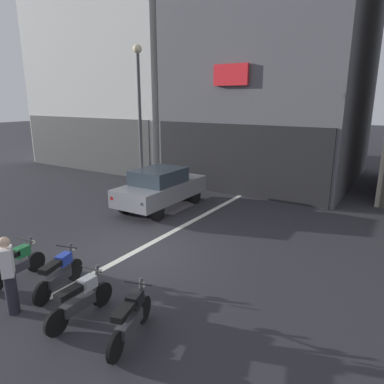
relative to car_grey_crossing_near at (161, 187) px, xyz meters
The scene contains 10 objects.
ground_plane 4.15m from the car_grey_crossing_near, 62.50° to the right, with size 120.00×120.00×0.00m, color #2B2B30.
lane_centre_line 3.17m from the car_grey_crossing_near, 52.04° to the left, with size 0.20×18.00×0.01m, color silver.
building_corner_left 14.16m from the car_grey_crossing_near, 135.99° to the left, with size 10.66×9.29×16.24m.
car_grey_crossing_near is the anchor object (origin of this frame).
street_lamp 3.58m from the car_grey_crossing_near, 152.89° to the left, with size 0.36×0.36×6.40m.
motorcycle_green_row_leftmost 6.54m from the car_grey_crossing_near, 84.68° to the right, with size 0.55×1.67×0.98m.
motorcycle_blue_row_left_mid 6.51m from the car_grey_crossing_near, 73.43° to the right, with size 0.61×1.63×0.98m.
motorcycle_silver_row_centre 7.39m from the car_grey_crossing_near, 65.10° to the right, with size 0.55×1.67×0.98m.
motorcycle_black_row_right_mid 7.93m from the car_grey_crossing_near, 56.65° to the right, with size 0.62×1.63×0.98m.
person_by_motorcycles 7.51m from the car_grey_crossing_near, 76.52° to the right, with size 0.42×0.39×1.67m.
Camera 1 is at (6.37, -7.08, 4.26)m, focal length 32.72 mm.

